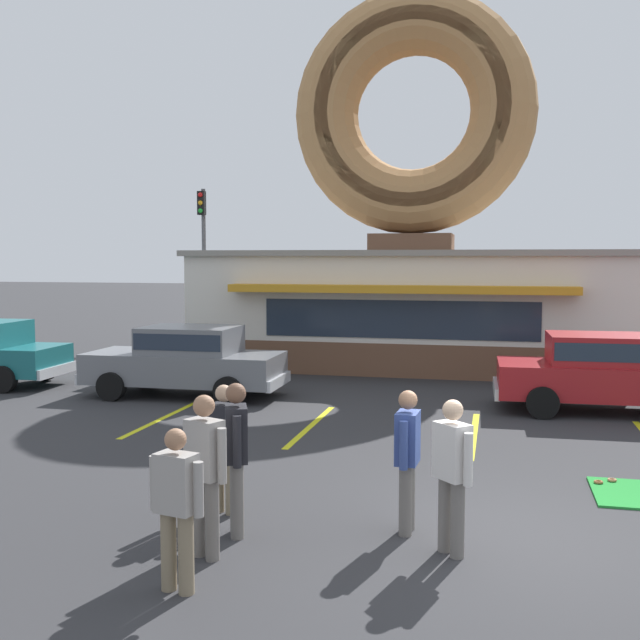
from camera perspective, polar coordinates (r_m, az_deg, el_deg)
The scene contains 17 objects.
ground_plane at distance 8.99m, azimuth 14.15°, elevation -15.87°, with size 160.00×160.00×0.00m, color #2D2D30.
donut_shop_building at distance 22.51m, azimuth 7.01°, elevation 6.21°, with size 12.30×6.75×10.96m.
mini_donut_near_right at distance 11.44m, azimuth 21.36°, elevation -11.28°, with size 0.13×0.13×0.04m, color #A5724C.
mini_donut_mid_centre at distance 11.28m, azimuth 20.45°, elevation -11.49°, with size 0.13×0.13×0.04m, color brown.
car_red at distance 16.30m, azimuth 20.98°, elevation -3.59°, with size 4.61×2.08×1.60m.
car_grey at distance 17.29m, azimuth -10.14°, elevation -2.89°, with size 4.58×2.03×1.60m.
pedestrian_blue_sweater_man at distance 9.37m, azimuth -7.31°, elevation -9.26°, with size 0.58×0.33×1.60m.
pedestrian_hooded_kid at distance 8.15m, azimuth 10.02°, elevation -11.13°, with size 0.44×0.46×1.66m.
pedestrian_leather_jacket_man at distance 7.32m, azimuth -10.88°, elevation -13.51°, with size 0.58×0.32×1.56m.
pedestrian_clipboard_woman at distance 8.60m, azimuth -6.39°, elevation -9.88°, with size 0.36×0.56×1.75m.
pedestrian_beanie_man at distance 8.70m, azimuth 6.68°, elevation -10.13°, with size 0.26×0.60×1.65m.
pedestrian_crossing_woman at distance 8.02m, azimuth -8.77°, elevation -11.06°, with size 0.56×0.37×1.73m.
trash_bin at distance 20.97m, azimuth -8.14°, elevation -2.56°, with size 0.57×0.57×0.97m.
traffic_light_pole at distance 29.30m, azimuth -8.89°, elevation 5.78°, with size 0.28×0.47×5.80m.
parking_stripe_far_left at distance 15.18m, azimuth -11.83°, elevation -7.31°, with size 0.12×3.60×0.01m, color yellow.
parking_stripe_left at distance 14.18m, azimuth -0.69°, elevation -8.05°, with size 0.12×3.60×0.01m, color yellow.
parking_stripe_mid_left at distance 13.79m, azimuth 11.64°, elevation -8.53°, with size 0.12×3.60×0.01m, color yellow.
Camera 1 is at (-0.17, -8.42, 3.14)m, focal length 42.00 mm.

